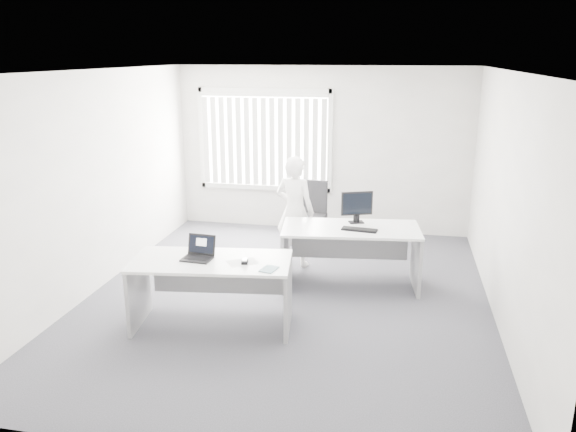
% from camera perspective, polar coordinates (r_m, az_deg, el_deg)
% --- Properties ---
extents(ground, '(6.00, 6.00, 0.00)m').
position_cam_1_polar(ground, '(7.20, -0.09, -8.30)').
color(ground, '#5A5A62').
rests_on(ground, ground).
extents(wall_back, '(5.00, 0.02, 2.80)m').
position_cam_1_polar(wall_back, '(9.65, 3.48, 6.70)').
color(wall_back, beige).
rests_on(wall_back, ground).
extents(wall_front, '(5.00, 0.02, 2.80)m').
position_cam_1_polar(wall_front, '(3.99, -8.76, -7.43)').
color(wall_front, beige).
rests_on(wall_front, ground).
extents(wall_left, '(0.02, 6.00, 2.80)m').
position_cam_1_polar(wall_left, '(7.63, -18.84, 3.32)').
color(wall_left, beige).
rests_on(wall_left, ground).
extents(wall_right, '(0.02, 6.00, 2.80)m').
position_cam_1_polar(wall_right, '(6.72, 21.28, 1.42)').
color(wall_right, beige).
rests_on(wall_right, ground).
extents(ceiling, '(5.00, 6.00, 0.02)m').
position_cam_1_polar(ceiling, '(6.56, -0.10, 14.56)').
color(ceiling, white).
rests_on(ceiling, wall_back).
extents(window, '(2.32, 0.06, 1.76)m').
position_cam_1_polar(window, '(9.77, -2.41, 7.72)').
color(window, silver).
rests_on(window, wall_back).
extents(blinds, '(2.20, 0.10, 1.50)m').
position_cam_1_polar(blinds, '(9.72, -2.49, 7.50)').
color(blinds, silver).
rests_on(blinds, wall_back).
extents(desk_near, '(1.84, 1.04, 0.80)m').
position_cam_1_polar(desk_near, '(6.34, -7.74, -6.32)').
color(desk_near, silver).
rests_on(desk_near, ground).
extents(desk_far, '(1.86, 1.03, 0.81)m').
position_cam_1_polar(desk_far, '(7.41, 6.35, -2.82)').
color(desk_far, silver).
rests_on(desk_far, ground).
extents(office_chair, '(0.65, 0.65, 1.02)m').
position_cam_1_polar(office_chair, '(9.12, 2.39, -0.84)').
color(office_chair, black).
rests_on(office_chair, ground).
extents(person, '(0.67, 0.52, 1.61)m').
position_cam_1_polar(person, '(8.05, 0.69, 0.48)').
color(person, white).
rests_on(person, ground).
extents(laptop, '(0.34, 0.31, 0.25)m').
position_cam_1_polar(laptop, '(6.25, -9.28, -3.33)').
color(laptop, black).
rests_on(laptop, desk_near).
extents(paper_sheet, '(0.39, 0.37, 0.00)m').
position_cam_1_polar(paper_sheet, '(6.15, -4.64, -4.71)').
color(paper_sheet, white).
rests_on(paper_sheet, desk_near).
extents(mouse, '(0.09, 0.12, 0.05)m').
position_cam_1_polar(mouse, '(6.12, -4.43, -4.59)').
color(mouse, silver).
rests_on(mouse, paper_sheet).
extents(booklet, '(0.19, 0.24, 0.01)m').
position_cam_1_polar(booklet, '(5.94, -1.95, -5.41)').
color(booklet, silver).
rests_on(booklet, desk_near).
extents(keyboard, '(0.47, 0.21, 0.02)m').
position_cam_1_polar(keyboard, '(7.23, 7.27, -1.39)').
color(keyboard, black).
rests_on(keyboard, desk_far).
extents(monitor, '(0.44, 0.27, 0.43)m').
position_cam_1_polar(monitor, '(7.50, 7.00, 0.89)').
color(monitor, black).
rests_on(monitor, desk_far).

